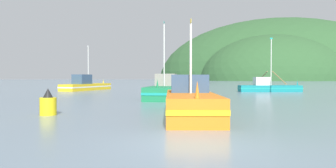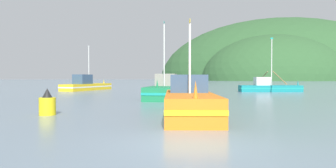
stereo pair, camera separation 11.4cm
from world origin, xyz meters
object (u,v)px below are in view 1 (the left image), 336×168
Objects in this scene: fishing_boat_orange at (190,102)px; fishing_boat_yellow at (86,85)px; fishing_boat_green at (165,90)px; channel_buoy at (48,104)px; fishing_boat_teal at (268,87)px.

fishing_boat_yellow is at bearing -156.17° from fishing_boat_orange.
fishing_boat_green is 7.40× the size of channel_buoy.
fishing_boat_teal is (16.27, 10.60, -0.09)m from fishing_boat_green.
fishing_boat_green is 19.42m from fishing_boat_teal.
fishing_boat_teal is at bearing 43.36° from channel_buoy.
fishing_boat_green reaches higher than channel_buoy.
fishing_boat_orange is at bearing -115.86° from fishing_boat_teal.
fishing_boat_teal reaches higher than fishing_boat_yellow.
fishing_boat_teal is 8.17× the size of channel_buoy.
fishing_boat_teal is (25.71, -9.47, -0.09)m from fishing_boat_yellow.
fishing_boat_green is 22.18m from fishing_boat_yellow.
fishing_boat_orange is 7.65m from channel_buoy.
fishing_boat_green is 0.91× the size of fishing_boat_teal.
fishing_boat_yellow is 0.91× the size of fishing_boat_teal.
fishing_boat_teal reaches higher than channel_buoy.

